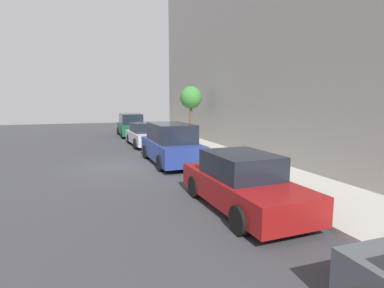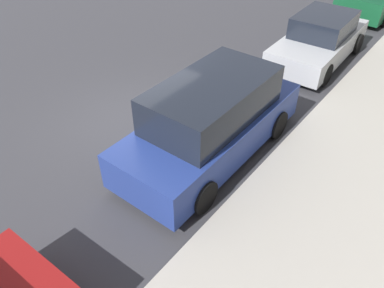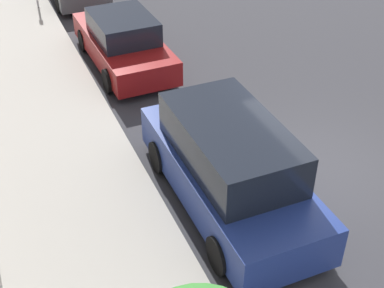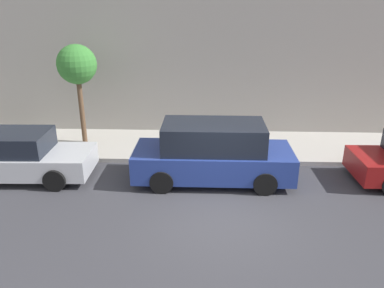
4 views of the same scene
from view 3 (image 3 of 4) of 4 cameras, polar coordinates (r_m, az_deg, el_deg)
name	(u,v)px [view 3 (image 3 of 4)]	position (r m, az deg, el deg)	size (l,w,h in m)	color
ground_plane	(316,168)	(11.99, 13.04, -2.51)	(60.00, 60.00, 0.00)	#38383D
sidewalk	(86,231)	(10.32, -11.24, -9.05)	(3.20, 32.00, 0.15)	#B2ADA3
parked_sedan_second	(123,42)	(15.68, -7.34, 10.74)	(1.92, 4.53, 1.54)	maroon
parked_minivan_third	(229,166)	(10.27, 3.96, -2.35)	(2.02, 4.91, 1.90)	navy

